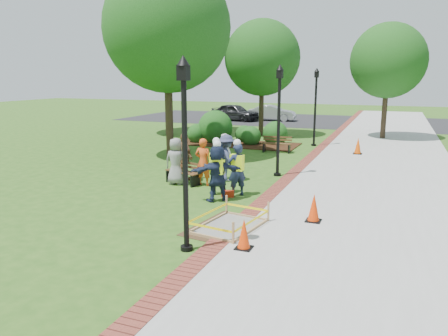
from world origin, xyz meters
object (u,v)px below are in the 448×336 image
at_px(cone_front, 244,235).
at_px(lamp_near, 185,141).
at_px(wet_concrete_pad, 229,219).
at_px(bench_near, 183,177).
at_px(hivis_worker_a, 217,171).
at_px(hivis_worker_b, 237,168).
at_px(hivis_worker_c, 216,166).

bearing_deg(cone_front, lamp_near, -156.50).
xyz_separation_m(wet_concrete_pad, bench_near, (-3.23, 3.80, 0.01)).
height_order(bench_near, hivis_worker_a, hivis_worker_a).
height_order(lamp_near, hivis_worker_b, lamp_near).
bearing_deg(cone_front, wet_concrete_pad, 123.65).
bearing_deg(wet_concrete_pad, hivis_worker_b, 106.32).
bearing_deg(cone_front, hivis_worker_c, 119.79).
distance_m(bench_near, cone_front, 6.44).
distance_m(hivis_worker_a, hivis_worker_c, 0.87).
distance_m(bench_near, hivis_worker_a, 2.67).
distance_m(wet_concrete_pad, cone_front, 1.46).
bearing_deg(wet_concrete_pad, hivis_worker_c, 118.13).
relative_size(hivis_worker_a, hivis_worker_b, 1.03).
height_order(cone_front, hivis_worker_c, hivis_worker_c).
xyz_separation_m(wet_concrete_pad, hivis_worker_a, (-1.23, 2.17, 0.72)).
xyz_separation_m(hivis_worker_b, hivis_worker_c, (-0.71, -0.02, 0.01)).
distance_m(cone_front, hivis_worker_c, 4.85).
distance_m(wet_concrete_pad, lamp_near, 2.86).
xyz_separation_m(cone_front, lamp_near, (-1.18, -0.51, 2.13)).
distance_m(cone_front, lamp_near, 2.49).
bearing_deg(hivis_worker_a, lamp_near, -77.57).
relative_size(cone_front, lamp_near, 0.17).
relative_size(wet_concrete_pad, lamp_near, 0.60).
distance_m(wet_concrete_pad, bench_near, 4.99).
bearing_deg(hivis_worker_a, hivis_worker_b, 66.34).
relative_size(lamp_near, hivis_worker_b, 2.29).
height_order(wet_concrete_pad, hivis_worker_a, hivis_worker_a).
height_order(lamp_near, hivis_worker_a, lamp_near).
bearing_deg(hivis_worker_a, bench_near, 140.88).
bearing_deg(bench_near, hivis_worker_a, -39.12).
bearing_deg(bench_near, hivis_worker_b, -18.96).
xyz_separation_m(cone_front, hivis_worker_a, (-2.04, 3.38, 0.60)).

